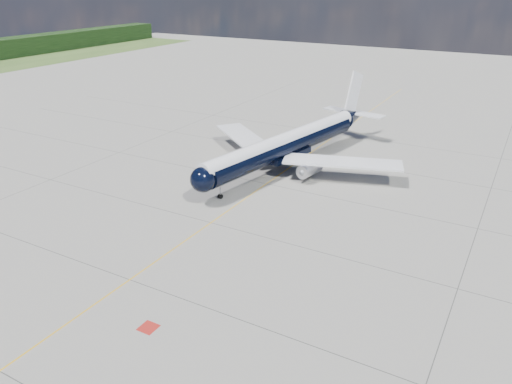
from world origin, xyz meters
The scene contains 4 objects.
ground centered at (0.00, 30.00, 0.00)m, with size 320.00×320.00×0.00m, color gray.
taxiway_centerline centered at (0.00, 25.00, 0.00)m, with size 0.16×160.00×0.01m, color #DEA40B.
red_marking centered at (6.80, -10.00, 0.00)m, with size 1.60×1.60×0.01m, color maroon.
main_airliner centered at (-0.18, 33.34, 4.08)m, with size 36.86×45.35×13.16m.
Camera 1 is at (32.99, -36.80, 28.92)m, focal length 35.00 mm.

